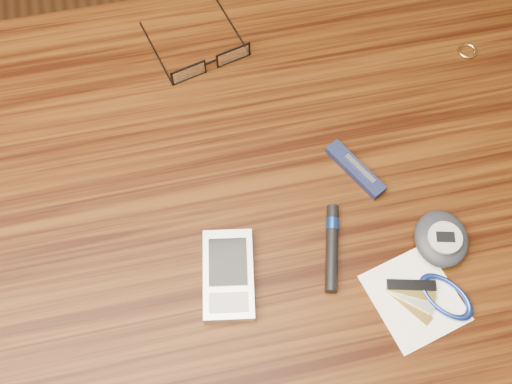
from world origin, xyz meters
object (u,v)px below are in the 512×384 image
at_px(notepad_keys, 430,297).
at_px(pedometer, 441,239).
at_px(pda_phone, 228,275).
at_px(pocket_knife, 355,169).
at_px(desk, 220,262).
at_px(eyeglasses, 209,61).

bearing_deg(notepad_keys, pedometer, 62.55).
xyz_separation_m(pda_phone, pocket_knife, (0.17, 0.10, -0.00)).
bearing_deg(desk, pocket_knife, 13.02).
xyz_separation_m(desk, eyeglasses, (0.03, 0.22, 0.11)).
height_order(desk, pedometer, pedometer).
bearing_deg(eyeglasses, pda_phone, -95.85).
distance_m(eyeglasses, pocket_knife, 0.23).
height_order(desk, pda_phone, pda_phone).
xyz_separation_m(pedometer, notepad_keys, (-0.03, -0.06, -0.01)).
bearing_deg(notepad_keys, desk, 149.55).
bearing_deg(pocket_knife, eyeglasses, 127.09).
bearing_deg(pda_phone, eyeglasses, 84.15).
height_order(desk, pocket_knife, pocket_knife).
bearing_deg(notepad_keys, pda_phone, 161.98).
height_order(eyeglasses, pda_phone, eyeglasses).
bearing_deg(eyeglasses, notepad_keys, -63.15).
xyz_separation_m(eyeglasses, notepad_keys, (0.17, -0.34, -0.01)).
distance_m(pda_phone, pedometer, 0.23).
bearing_deg(eyeglasses, pedometer, -54.60).
relative_size(eyeglasses, pocket_knife, 1.64).
height_order(pda_phone, notepad_keys, pda_phone).
height_order(pedometer, notepad_keys, pedometer).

